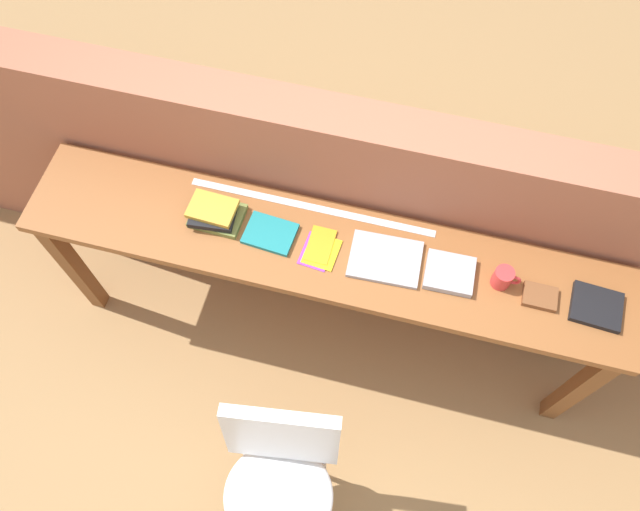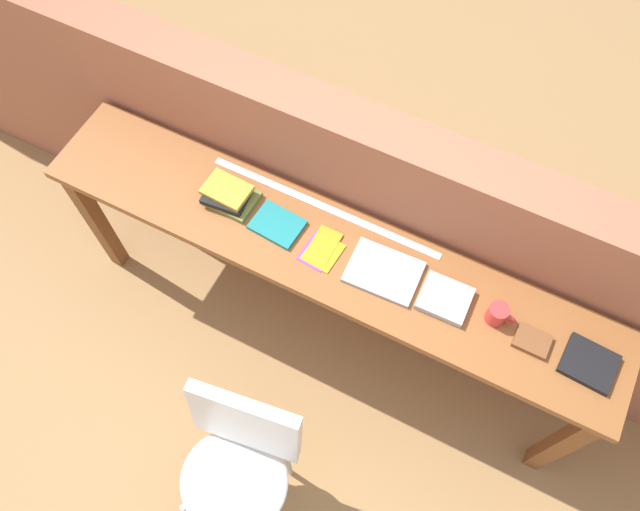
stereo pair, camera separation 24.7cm
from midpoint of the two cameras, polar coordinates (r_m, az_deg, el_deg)
name	(u,v)px [view 1 (the left image)]	position (r m, az deg, el deg)	size (l,w,h in m)	color
ground_plane	(308,379)	(3.22, -3.35, -11.43)	(40.00, 40.00, 0.00)	#9E7547
brick_wall_back	(341,208)	(2.87, -0.52, 4.17)	(6.00, 0.20, 1.29)	#9E5B42
sideboard	(323,263)	(2.63, -2.40, -0.91)	(2.50, 0.44, 0.88)	brown
chair_white_moulded	(280,475)	(2.61, -6.57, -19.63)	(0.50, 0.51, 0.89)	white
book_stack_leftmost	(215,214)	(2.60, -12.29, 3.51)	(0.22, 0.17, 0.07)	olive
magazine_cycling	(270,234)	(2.54, -7.36, 1.74)	(0.20, 0.15, 0.02)	#19757A
pamphlet_pile_colourful	(319,249)	(2.50, -2.88, 0.30)	(0.15, 0.19, 0.01)	purple
book_open_centre	(385,259)	(2.47, 3.17, -0.61)	(0.28, 0.21, 0.02)	#9E9EA3
book_grey_hardcover	(450,273)	(2.46, 8.99, -1.88)	(0.19, 0.17, 0.03)	#9E9EA3
mug	(503,278)	(2.46, 13.71, -2.27)	(0.11, 0.08, 0.09)	red
leather_journal_brown	(540,297)	(2.51, 16.86, -3.90)	(0.13, 0.10, 0.02)	brown
book_repair_rightmost	(596,307)	(2.56, 21.48, -4.66)	(0.19, 0.17, 0.03)	black
ruler_metal_back_edge	(311,207)	(2.60, -3.50, 4.18)	(1.05, 0.03, 0.00)	silver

